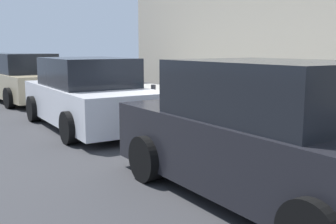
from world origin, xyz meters
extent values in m
plane|color=#333335|center=(0.00, 0.00, 0.00)|extent=(40.00, 40.00, 0.00)
cube|color=#9E9B93|center=(0.00, -2.50, 0.07)|extent=(18.00, 5.00, 0.14)
cube|color=maroon|center=(-3.17, -0.59, 0.45)|extent=(0.42, 0.27, 0.63)
cube|color=black|center=(-3.17, -0.59, 0.45)|extent=(0.42, 0.07, 0.64)
cylinder|color=gray|center=(-3.34, -0.58, 0.87)|extent=(0.02, 0.02, 0.22)
cylinder|color=gray|center=(-2.99, -0.60, 0.87)|extent=(0.02, 0.02, 0.22)
cylinder|color=black|center=(-3.17, -0.59, 0.98)|extent=(0.35, 0.04, 0.02)
cylinder|color=black|center=(-3.35, -0.58, 0.16)|extent=(0.04, 0.02, 0.04)
cylinder|color=black|center=(-2.99, -0.60, 0.16)|extent=(0.04, 0.02, 0.04)
cube|color=#0F606B|center=(-2.74, -0.60, 0.50)|extent=(0.35, 0.20, 0.72)
cube|color=black|center=(-2.74, -0.60, 0.50)|extent=(0.35, 0.04, 0.74)
cylinder|color=gray|center=(-2.88, -0.59, 1.00)|extent=(0.02, 0.02, 0.27)
cylinder|color=gray|center=(-2.60, -0.60, 1.00)|extent=(0.02, 0.02, 0.27)
cylinder|color=black|center=(-2.74, -0.60, 1.13)|extent=(0.28, 0.03, 0.02)
cylinder|color=black|center=(-2.89, -0.59, 0.16)|extent=(0.04, 0.02, 0.04)
cylinder|color=black|center=(-2.59, -0.60, 0.16)|extent=(0.04, 0.02, 0.04)
cube|color=navy|center=(-2.33, -0.62, 0.41)|extent=(0.38, 0.25, 0.54)
cube|color=black|center=(-2.33, -0.62, 0.41)|extent=(0.38, 0.05, 0.55)
cylinder|color=gray|center=(-2.49, -0.61, 0.70)|extent=(0.02, 0.02, 0.04)
cylinder|color=gray|center=(-2.18, -0.62, 0.70)|extent=(0.02, 0.02, 0.04)
cylinder|color=black|center=(-2.33, -0.62, 0.72)|extent=(0.31, 0.03, 0.02)
cylinder|color=black|center=(-2.49, -0.61, 0.16)|extent=(0.04, 0.02, 0.04)
cylinder|color=black|center=(-2.17, -0.62, 0.16)|extent=(0.04, 0.02, 0.04)
cube|color=#9EA0A8|center=(-1.88, -0.69, 0.40)|extent=(0.45, 0.24, 0.53)
cube|color=black|center=(-1.88, -0.69, 0.40)|extent=(0.44, 0.07, 0.54)
cylinder|color=gray|center=(-2.07, -0.68, 0.78)|extent=(0.02, 0.02, 0.24)
cylinder|color=gray|center=(-1.69, -0.71, 0.78)|extent=(0.02, 0.02, 0.24)
cylinder|color=black|center=(-1.88, -0.69, 0.90)|extent=(0.37, 0.05, 0.02)
cylinder|color=black|center=(-2.07, -0.68, 0.16)|extent=(0.05, 0.02, 0.04)
cylinder|color=black|center=(-1.69, -0.71, 0.16)|extent=(0.05, 0.02, 0.04)
cube|color=black|center=(-1.41, -0.59, 0.46)|extent=(0.41, 0.24, 0.64)
cube|color=black|center=(-1.41, -0.59, 0.46)|extent=(0.41, 0.07, 0.66)
cylinder|color=gray|center=(-1.58, -0.58, 0.80)|extent=(0.02, 0.02, 0.04)
cylinder|color=gray|center=(-1.25, -0.60, 0.80)|extent=(0.02, 0.02, 0.04)
cylinder|color=black|center=(-1.41, -0.59, 0.82)|extent=(0.34, 0.05, 0.02)
cylinder|color=black|center=(-1.59, -0.58, 0.16)|extent=(0.05, 0.02, 0.04)
cylinder|color=black|center=(-1.24, -0.60, 0.16)|extent=(0.05, 0.02, 0.04)
cube|color=#59601E|center=(-0.94, -0.62, 0.43)|extent=(0.46, 0.21, 0.59)
cube|color=black|center=(-0.94, -0.62, 0.43)|extent=(0.46, 0.06, 0.60)
cylinder|color=gray|center=(-1.13, -0.61, 0.83)|extent=(0.02, 0.02, 0.20)
cylinder|color=gray|center=(-0.75, -0.63, 0.83)|extent=(0.02, 0.02, 0.20)
cylinder|color=black|center=(-0.94, -0.62, 0.92)|extent=(0.39, 0.04, 0.02)
cylinder|color=black|center=(-1.14, -0.61, 0.16)|extent=(0.05, 0.02, 0.04)
cylinder|color=black|center=(-0.74, -0.63, 0.16)|extent=(0.05, 0.02, 0.04)
cube|color=red|center=(-0.49, -0.58, 0.40)|extent=(0.36, 0.23, 0.52)
cube|color=black|center=(-0.49, -0.58, 0.40)|extent=(0.36, 0.05, 0.53)
cylinder|color=gray|center=(-0.64, -0.58, 0.81)|extent=(0.02, 0.02, 0.30)
cylinder|color=gray|center=(-0.34, -0.58, 0.81)|extent=(0.02, 0.02, 0.30)
cylinder|color=black|center=(-0.49, -0.58, 0.96)|extent=(0.30, 0.03, 0.02)
cylinder|color=black|center=(-0.64, -0.58, 0.16)|extent=(0.04, 0.02, 0.04)
cylinder|color=black|center=(-0.34, -0.58, 0.16)|extent=(0.04, 0.02, 0.04)
cube|color=maroon|center=(-0.07, -0.68, 0.45)|extent=(0.38, 0.24, 0.61)
cube|color=black|center=(-0.07, -0.68, 0.45)|extent=(0.38, 0.06, 0.62)
cylinder|color=gray|center=(-0.23, -0.68, 0.77)|extent=(0.02, 0.02, 0.04)
cylinder|color=gray|center=(0.08, -0.67, 0.77)|extent=(0.02, 0.02, 0.04)
cylinder|color=black|center=(-0.07, -0.68, 0.79)|extent=(0.32, 0.04, 0.02)
cylinder|color=black|center=(-0.24, -0.68, 0.16)|extent=(0.04, 0.02, 0.04)
cylinder|color=black|center=(0.09, -0.67, 0.16)|extent=(0.04, 0.02, 0.04)
cube|color=#0F606B|center=(0.35, -0.61, 0.52)|extent=(0.38, 0.21, 0.76)
cube|color=black|center=(0.35, -0.61, 0.52)|extent=(0.38, 0.06, 0.78)
cylinder|color=gray|center=(0.20, -0.62, 0.92)|extent=(0.02, 0.02, 0.04)
cylinder|color=gray|center=(0.50, -0.59, 0.92)|extent=(0.02, 0.02, 0.04)
cylinder|color=black|center=(0.35, -0.61, 0.94)|extent=(0.31, 0.05, 0.02)
cylinder|color=black|center=(0.19, -0.62, 0.16)|extent=(0.05, 0.02, 0.04)
cylinder|color=black|center=(0.51, -0.59, 0.16)|extent=(0.05, 0.02, 0.04)
cylinder|color=#99999E|center=(1.08, -0.65, 0.42)|extent=(0.20, 0.20, 0.56)
sphere|color=#99999E|center=(1.08, -0.65, 0.75)|extent=(0.21, 0.21, 0.21)
cylinder|color=#99999E|center=(1.23, -0.65, 0.45)|extent=(0.09, 0.10, 0.09)
cylinder|color=#99999E|center=(0.93, -0.65, 0.45)|extent=(0.09, 0.10, 0.09)
cylinder|color=#333338|center=(1.73, -0.50, 0.50)|extent=(0.13, 0.13, 0.73)
cube|color=black|center=(-4.00, 1.46, 0.59)|extent=(4.46, 1.94, 0.83)
cube|color=black|center=(-4.00, 1.46, 1.34)|extent=(2.34, 1.74, 0.68)
cylinder|color=black|center=(-2.61, 2.35, 0.32)|extent=(0.65, 0.24, 0.64)
cylinder|color=black|center=(-2.65, 0.50, 0.32)|extent=(0.65, 0.24, 0.64)
cube|color=silver|center=(1.45, 1.46, 0.57)|extent=(4.62, 2.02, 0.78)
cube|color=black|center=(1.45, 1.46, 1.28)|extent=(2.44, 1.77, 0.64)
cylinder|color=black|center=(2.90, 2.31, 0.32)|extent=(0.65, 0.25, 0.64)
cylinder|color=black|center=(2.81, 0.48, 0.32)|extent=(0.65, 0.25, 0.64)
cylinder|color=black|center=(0.08, 2.44, 0.32)|extent=(0.65, 0.25, 0.64)
cylinder|color=black|center=(0.00, 0.61, 0.32)|extent=(0.65, 0.25, 0.64)
cube|color=tan|center=(6.98, 1.46, 0.58)|extent=(4.66, 2.05, 0.80)
cube|color=black|center=(6.98, 1.46, 1.31)|extent=(2.46, 1.78, 0.66)
cylinder|color=black|center=(8.45, 0.63, 0.32)|extent=(0.65, 0.26, 0.64)
cylinder|color=black|center=(5.52, 2.28, 0.32)|extent=(0.65, 0.26, 0.64)
cylinder|color=black|center=(5.62, 0.47, 0.32)|extent=(0.65, 0.26, 0.64)
cylinder|color=black|center=(13.70, 0.63, 0.32)|extent=(0.65, 0.24, 0.64)
cylinder|color=black|center=(10.99, 0.52, 0.32)|extent=(0.65, 0.24, 0.64)
camera|label=1|loc=(-7.23, 5.13, 1.84)|focal=43.09mm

